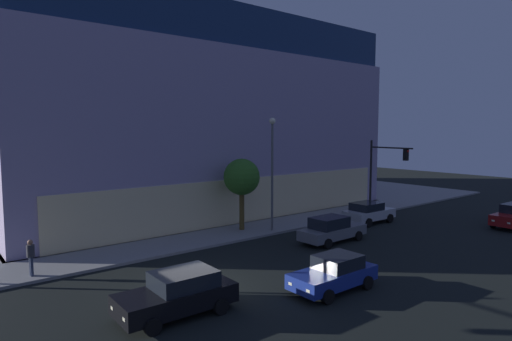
% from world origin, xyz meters
% --- Properties ---
extents(ground_plane, '(120.00, 120.00, 0.00)m').
position_xyz_m(ground_plane, '(0.00, 0.00, 0.00)').
color(ground_plane, black).
extents(sidewalk_corner, '(80.00, 60.00, 0.15)m').
position_xyz_m(sidewalk_corner, '(0.00, 35.48, 0.07)').
color(sidewalk_corner, gray).
rests_on(sidewalk_corner, ground).
extents(modern_building, '(32.51, 29.46, 16.29)m').
position_xyz_m(modern_building, '(10.15, 23.92, 8.07)').
color(modern_building, '#4C4C51').
rests_on(modern_building, ground).
extents(traffic_light_far_corner, '(0.59, 4.16, 6.07)m').
position_xyz_m(traffic_light_far_corner, '(20.70, 4.94, 4.14)').
color(traffic_light_far_corner, black).
rests_on(traffic_light_far_corner, sidewalk_corner).
extents(street_lamp_sidewalk, '(0.44, 0.44, 7.74)m').
position_xyz_m(street_lamp_sidewalk, '(9.70, 6.18, 5.03)').
color(street_lamp_sidewalk, '#5F5F5F').
rests_on(street_lamp_sidewalk, sidewalk_corner).
extents(sidewalk_tree, '(2.52, 2.52, 4.95)m').
position_xyz_m(sidewalk_tree, '(8.20, 7.67, 3.79)').
color(sidewalk_tree, brown).
rests_on(sidewalk_tree, sidewalk_corner).
extents(pedestrian_waiting, '(0.36, 0.36, 1.75)m').
position_xyz_m(pedestrian_waiting, '(-5.31, 6.26, 1.19)').
color(pedestrian_waiting, '#2D3851').
rests_on(pedestrian_waiting, sidewalk_corner).
extents(car_black, '(4.53, 2.23, 1.65)m').
position_xyz_m(car_black, '(-1.76, -1.62, 0.84)').
color(car_black, black).
rests_on(car_black, ground).
extents(car_blue, '(4.18, 1.97, 1.53)m').
position_xyz_m(car_blue, '(4.83, -3.64, 0.77)').
color(car_blue, navy).
rests_on(car_blue, ground).
extents(car_grey, '(4.82, 2.04, 1.64)m').
position_xyz_m(car_grey, '(10.94, 1.87, 0.82)').
color(car_grey, slate).
rests_on(car_grey, ground).
extents(car_silver, '(4.20, 2.18, 1.59)m').
position_xyz_m(car_silver, '(17.42, 3.88, 0.82)').
color(car_silver, '#B7BABF').
rests_on(car_silver, ground).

